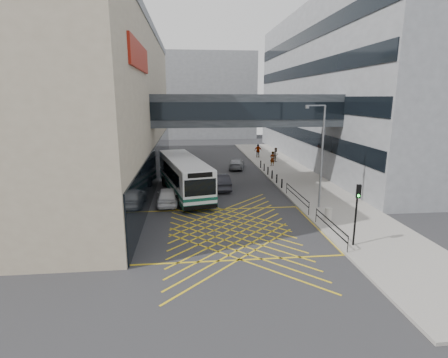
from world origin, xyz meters
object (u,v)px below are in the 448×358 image
object	(u,v)px
bus	(184,175)
car_dark	(219,181)
street_lamp	(320,151)
pedestrian_b	(276,155)
pedestrian_a	(272,159)
traffic_light	(357,206)
litter_bin	(328,214)
car_white	(167,196)
car_silver	(237,163)
pedestrian_c	(258,151)

from	to	relation	value
bus	car_dark	distance (m)	3.80
street_lamp	pedestrian_b	size ratio (longest dim) A/B	4.13
bus	pedestrian_a	world-z (taller)	bus
traffic_light	street_lamp	world-z (taller)	street_lamp
litter_bin	pedestrian_b	bearing A→B (deg)	85.25
car_white	traffic_light	bearing A→B (deg)	136.69
bus	car_silver	size ratio (longest dim) A/B	2.78
traffic_light	pedestrian_a	bearing A→B (deg)	103.72
car_silver	traffic_light	distance (m)	24.52
car_dark	car_silver	bearing A→B (deg)	-111.41
street_lamp	pedestrian_b	bearing A→B (deg)	69.10
car_dark	car_silver	distance (m)	10.19
bus	car_silver	bearing A→B (deg)	47.42
litter_bin	traffic_light	bearing A→B (deg)	-93.29
street_lamp	pedestrian_b	distance (m)	20.27
pedestrian_c	traffic_light	bearing A→B (deg)	99.65
traffic_light	street_lamp	distance (m)	7.69
bus	pedestrian_c	distance (m)	20.97
street_lamp	pedestrian_c	world-z (taller)	street_lamp
bus	car_white	xyz separation A→B (m)	(-1.36, -3.10, -1.05)
car_silver	pedestrian_b	bearing A→B (deg)	-139.67
pedestrian_a	pedestrian_b	size ratio (longest dim) A/B	0.95
car_white	car_silver	bearing A→B (deg)	-120.98
litter_bin	pedestrian_c	bearing A→B (deg)	89.51
pedestrian_a	car_white	bearing A→B (deg)	27.79
litter_bin	pedestrian_a	distance (m)	20.36
pedestrian_a	car_dark	bearing A→B (deg)	31.16
car_silver	pedestrian_b	distance (m)	6.57
car_dark	pedestrian_a	xyz separation A→B (m)	(7.73, 10.39, 0.31)
traffic_light	pedestrian_b	bearing A→B (deg)	101.65
car_silver	pedestrian_a	bearing A→B (deg)	-159.69
street_lamp	pedestrian_c	xyz separation A→B (m)	(-0.01, 23.80, -3.60)
street_lamp	litter_bin	xyz separation A→B (m)	(-0.24, -2.87, -4.13)
pedestrian_b	car_silver	bearing A→B (deg)	170.68
car_silver	car_dark	bearing A→B (deg)	84.82
car_white	street_lamp	distance (m)	12.84
car_silver	pedestrian_b	xyz separation A→B (m)	(5.78, 3.09, 0.45)
car_dark	pedestrian_b	bearing A→B (deg)	-128.58
bus	pedestrian_b	size ratio (longest dim) A/B	6.25
bus	street_lamp	world-z (taller)	street_lamp
car_white	car_silver	xyz separation A→B (m)	(7.80, 14.20, -0.05)
traffic_light	pedestrian_c	size ratio (longest dim) A/B	1.94
car_white	pedestrian_b	distance (m)	21.99
litter_bin	pedestrian_c	size ratio (longest dim) A/B	0.46
street_lamp	pedestrian_b	world-z (taller)	street_lamp
car_dark	pedestrian_b	size ratio (longest dim) A/B	2.53
car_silver	street_lamp	size ratio (longest dim) A/B	0.54
car_dark	litter_bin	world-z (taller)	car_dark
pedestrian_a	pedestrian_b	distance (m)	2.66
car_silver	pedestrian_c	xyz separation A→B (m)	(4.11, 7.01, 0.45)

